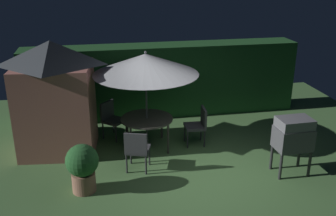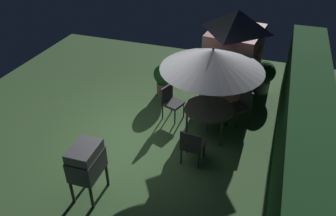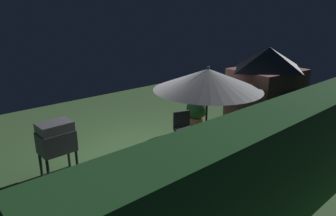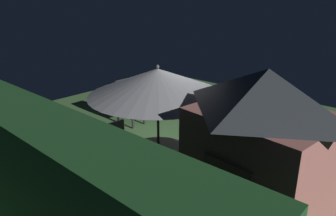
# 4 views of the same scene
# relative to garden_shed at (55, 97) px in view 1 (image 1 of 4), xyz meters

# --- Properties ---
(ground_plane) EXTENTS (11.00, 11.00, 0.00)m
(ground_plane) POSITION_rel_garden_shed_xyz_m (2.71, -1.65, -1.29)
(ground_plane) COLOR #47703D
(hedge_backdrop) EXTENTS (7.46, 0.84, 1.97)m
(hedge_backdrop) POSITION_rel_garden_shed_xyz_m (2.71, 1.85, -0.31)
(hedge_backdrop) COLOR #1E4C23
(hedge_backdrop) RESTS_ON ground
(garden_shed) EXTENTS (1.84, 1.58, 2.54)m
(garden_shed) POSITION_rel_garden_shed_xyz_m (0.00, 0.00, 0.00)
(garden_shed) COLOR #B26B60
(garden_shed) RESTS_ON ground
(patio_table) EXTENTS (1.19, 1.19, 0.73)m
(patio_table) POSITION_rel_garden_shed_xyz_m (1.98, -0.21, -0.62)
(patio_table) COLOR #47423D
(patio_table) RESTS_ON ground
(patio_umbrella) EXTENTS (2.33, 2.33, 2.28)m
(patio_umbrella) POSITION_rel_garden_shed_xyz_m (1.98, -0.21, 0.70)
(patio_umbrella) COLOR #4C4C51
(patio_umbrella) RESTS_ON ground
(bbq_grill) EXTENTS (0.71, 0.52, 1.20)m
(bbq_grill) POSITION_rel_garden_shed_xyz_m (4.68, -1.93, -0.44)
(bbq_grill) COLOR #47474C
(bbq_grill) RESTS_ON ground
(chair_near_shed) EXTENTS (0.49, 0.49, 0.90)m
(chair_near_shed) POSITION_rel_garden_shed_xyz_m (3.18, -0.28, -0.77)
(chair_near_shed) COLOR #38383D
(chair_near_shed) RESTS_ON ground
(chair_far_side) EXTENTS (0.65, 0.65, 0.90)m
(chair_far_side) POSITION_rel_garden_shed_xyz_m (1.21, 0.50, -0.77)
(chair_far_side) COLOR #38383D
(chair_far_side) RESTS_ON ground
(chair_toward_hedge) EXTENTS (0.58, 0.59, 0.90)m
(chair_toward_hedge) POSITION_rel_garden_shed_xyz_m (1.63, -1.28, -0.77)
(chair_toward_hedge) COLOR #38383D
(chair_toward_hedge) RESTS_ON ground
(potted_plant_by_shed) EXTENTS (0.66, 0.66, 0.98)m
(potted_plant_by_shed) POSITION_rel_garden_shed_xyz_m (-0.51, 0.87, -0.73)
(potted_plant_by_shed) COLOR silver
(potted_plant_by_shed) RESTS_ON ground
(potted_plant_by_grill) EXTENTS (0.62, 0.62, 0.95)m
(potted_plant_by_grill) POSITION_rel_garden_shed_xyz_m (0.55, -1.84, -0.76)
(potted_plant_by_grill) COLOR #936651
(potted_plant_by_grill) RESTS_ON ground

